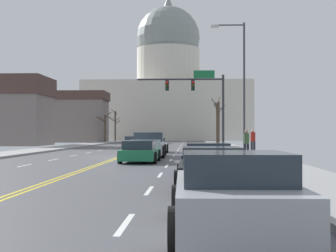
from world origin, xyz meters
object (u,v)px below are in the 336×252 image
at_px(sedan_near_03, 207,159).
at_px(sedan_oncoming_00, 133,142).
at_px(sedan_oncoming_01, 142,140).
at_px(sedan_near_00, 155,146).
at_px(pickup_truck_near_01, 148,146).
at_px(pedestrian_01, 246,142).
at_px(sedan_near_04, 212,169).
at_px(signal_gantry, 199,93).
at_px(pedestrian_00, 253,140).
at_px(sedan_near_05, 234,196).
at_px(sedan_near_02, 140,152).
at_px(sedan_oncoming_02, 151,139).
at_px(street_lamp_right, 240,77).

height_order(sedan_near_03, sedan_oncoming_00, sedan_near_03).
bearing_deg(sedan_oncoming_01, sedan_near_00, -82.14).
bearing_deg(pickup_truck_near_01, sedan_oncoming_00, 99.12).
bearing_deg(sedan_near_00, pedestrian_01, -55.63).
height_order(sedan_near_03, sedan_near_04, sedan_near_04).
height_order(pickup_truck_near_01, sedan_near_03, pickup_truck_near_01).
bearing_deg(signal_gantry, pedestrian_00, -69.04).
bearing_deg(signal_gantry, sedan_near_05, -90.10).
relative_size(signal_gantry, sedan_near_05, 1.76).
xyz_separation_m(sedan_near_02, sedan_oncoming_02, (-3.51, 51.41, 0.00)).
height_order(street_lamp_right, pedestrian_00, street_lamp_right).
xyz_separation_m(sedan_near_02, sedan_near_03, (3.44, -7.11, 0.01)).
distance_m(sedan_near_04, pedestrian_00, 21.97).
height_order(street_lamp_right, sedan_near_00, street_lamp_right).
xyz_separation_m(sedan_near_02, pedestrian_01, (6.24, 4.20, 0.50)).
bearing_deg(sedan_near_03, sedan_near_00, 99.79).
distance_m(pickup_truck_near_01, pedestrian_00, 7.71).
height_order(sedan_near_00, sedan_oncoming_00, sedan_oncoming_00).
distance_m(pickup_truck_near_01, sedan_near_04, 19.44).
xyz_separation_m(signal_gantry, pedestrian_01, (2.71, -14.13, -4.13)).
relative_size(sedan_oncoming_01, sedan_oncoming_02, 1.04).
distance_m(sedan_near_04, pedestrian_01, 17.34).
bearing_deg(pedestrian_01, sedan_oncoming_01, 105.50).
xyz_separation_m(sedan_near_02, sedan_oncoming_00, (-3.52, 27.67, 0.00)).
xyz_separation_m(street_lamp_right, sedan_oncoming_02, (-9.54, 45.40, -4.70)).
bearing_deg(signal_gantry, pickup_truck_near_01, -106.61).
xyz_separation_m(sedan_near_02, pedestrian_00, (7.20, 8.74, 0.53)).
distance_m(sedan_near_02, pedestrian_00, 11.34).
distance_m(sedan_near_00, pedestrian_01, 11.28).
distance_m(signal_gantry, sedan_near_03, 25.86).
xyz_separation_m(sedan_near_03, sedan_near_05, (0.03, -12.28, 0.04)).
bearing_deg(sedan_near_04, signal_gantry, 89.74).
bearing_deg(pickup_truck_near_01, sedan_near_03, -75.23).
bearing_deg(sedan_near_02, sedan_oncoming_00, 97.26).
distance_m(signal_gantry, sedan_near_05, 38.00).
bearing_deg(sedan_near_05, pedestrian_01, 83.28).
height_order(sedan_near_02, sedan_near_04, sedan_near_04).
height_order(sedan_oncoming_02, pedestrian_01, pedestrian_01).
bearing_deg(sedan_near_04, sedan_near_00, 97.56).
bearing_deg(sedan_near_03, pedestrian_00, 76.63).
bearing_deg(sedan_near_04, street_lamp_right, 82.04).
xyz_separation_m(pickup_truck_near_01, sedan_oncoming_00, (-3.44, 21.44, -0.16)).
height_order(street_lamp_right, sedan_oncoming_00, street_lamp_right).
relative_size(sedan_near_04, sedan_oncoming_00, 0.94).
height_order(signal_gantry, sedan_oncoming_02, signal_gantry).
relative_size(sedan_near_05, pedestrian_01, 2.70).
relative_size(signal_gantry, sedan_near_02, 1.74).
bearing_deg(street_lamp_right, signal_gantry, 101.46).
bearing_deg(signal_gantry, pedestrian_01, -79.13).
xyz_separation_m(sedan_near_04, sedan_oncoming_00, (-6.91, 40.56, -0.01)).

